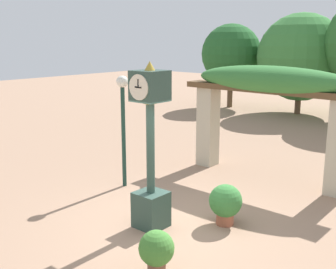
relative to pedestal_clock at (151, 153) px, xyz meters
name	(u,v)px	position (x,y,z in m)	size (l,w,h in m)	color
ground_plane	(170,225)	(0.24, 0.29, -1.49)	(60.00, 60.00, 0.00)	#9E7A60
pedestal_clock	(151,153)	(0.00, 0.00, 0.00)	(0.56, 0.61, 3.20)	#2D473D
pergola	(269,94)	(0.24, 4.11, 0.75)	(4.82, 1.08, 2.94)	#BCB299
potted_plant_near_left	(225,202)	(1.03, 1.03, -1.03)	(0.65, 0.65, 0.82)	#9E563D
potted_plant_near_right	(157,250)	(1.29, -1.24, -1.05)	(0.56, 0.56, 0.76)	brown
lamp_post	(123,111)	(-2.10, 1.26, 0.40)	(0.28, 0.28, 2.74)	#19382D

